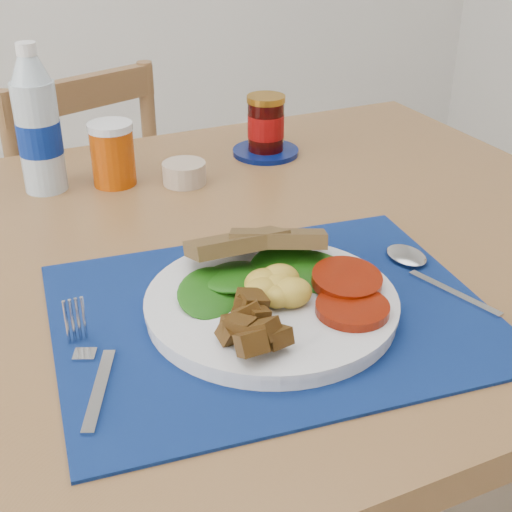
{
  "coord_description": "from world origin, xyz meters",
  "views": [
    {
      "loc": [
        -0.18,
        -0.57,
        1.18
      ],
      "look_at": [
        0.11,
        0.06,
        0.8
      ],
      "focal_mm": 50.0,
      "sensor_mm": 36.0,
      "label": 1
    }
  ],
  "objects_px": {
    "juice_glass": "(113,156)",
    "jam_on_saucer": "(266,129)",
    "breakfast_plate": "(269,300)",
    "chair_far": "(72,205)",
    "water_bottle": "(38,128)"
  },
  "relations": [
    {
      "from": "breakfast_plate",
      "to": "water_bottle",
      "type": "distance_m",
      "value": 0.49
    },
    {
      "from": "water_bottle",
      "to": "jam_on_saucer",
      "type": "bearing_deg",
      "value": -0.71
    },
    {
      "from": "chair_far",
      "to": "water_bottle",
      "type": "relative_size",
      "value": 4.55
    },
    {
      "from": "chair_far",
      "to": "breakfast_plate",
      "type": "distance_m",
      "value": 0.94
    },
    {
      "from": "juice_glass",
      "to": "breakfast_plate",
      "type": "bearing_deg",
      "value": -83.11
    },
    {
      "from": "breakfast_plate",
      "to": "jam_on_saucer",
      "type": "xyz_separation_m",
      "value": [
        0.22,
        0.46,
        0.02
      ]
    },
    {
      "from": "breakfast_plate",
      "to": "jam_on_saucer",
      "type": "height_order",
      "value": "jam_on_saucer"
    },
    {
      "from": "juice_glass",
      "to": "jam_on_saucer",
      "type": "height_order",
      "value": "jam_on_saucer"
    },
    {
      "from": "chair_far",
      "to": "jam_on_saucer",
      "type": "xyz_separation_m",
      "value": [
        0.27,
        -0.44,
        0.27
      ]
    },
    {
      "from": "breakfast_plate",
      "to": "water_bottle",
      "type": "relative_size",
      "value": 1.23
    },
    {
      "from": "breakfast_plate",
      "to": "jam_on_saucer",
      "type": "relative_size",
      "value": 2.41
    },
    {
      "from": "chair_far",
      "to": "juice_glass",
      "type": "xyz_separation_m",
      "value": [
        -0.0,
        -0.46,
        0.27
      ]
    },
    {
      "from": "chair_far",
      "to": "water_bottle",
      "type": "distance_m",
      "value": 0.56
    },
    {
      "from": "breakfast_plate",
      "to": "juice_glass",
      "type": "xyz_separation_m",
      "value": [
        -0.05,
        0.44,
        0.02
      ]
    },
    {
      "from": "water_bottle",
      "to": "jam_on_saucer",
      "type": "height_order",
      "value": "water_bottle"
    }
  ]
}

